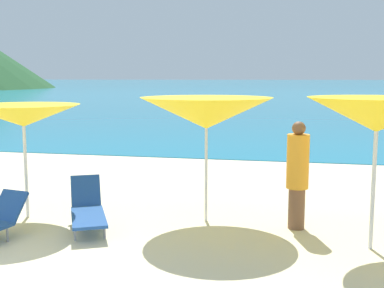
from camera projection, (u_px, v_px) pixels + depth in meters
The scene contains 7 objects.
ground_plane at pixel (145, 163), 15.35m from camera, with size 50.00×100.00×0.30m, color beige.
ocean_water at pixel (288, 82), 228.72m from camera, with size 650.00×440.00×0.02m, color teal.
umbrella_4 at pixel (23, 116), 8.70m from camera, with size 2.20×2.20×2.04m.
umbrella_5 at pixel (206, 113), 8.45m from camera, with size 2.42×2.42×2.18m.
umbrella_6 at pixel (377, 115), 7.02m from camera, with size 2.04×2.04×2.24m.
lounge_chair_0 at pixel (88, 209), 8.25m from camera, with size 1.17×1.63×0.78m.
beachgoer_0 at pixel (298, 173), 8.14m from camera, with size 0.37×0.37×1.80m.
Camera 1 is at (4.61, -4.48, 2.52)m, focal length 46.11 mm.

